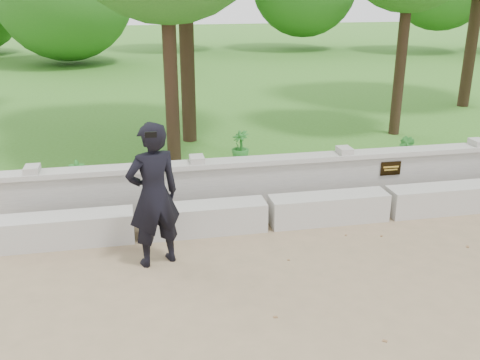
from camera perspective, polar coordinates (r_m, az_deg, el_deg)
The scene contains 8 objects.
ground at distance 7.63m, azimuth 21.58°, elevation -9.25°, with size 80.00×80.00×0.00m, color #8E7657.
lawn at distance 20.18m, azimuth -0.04°, elevation 10.17°, with size 40.00×22.00×0.25m, color #36691B.
concrete_bench at distance 9.01m, azimuth 15.41°, elevation -2.42°, with size 11.90×0.45×0.45m.
parapet_wall at distance 9.51m, azimuth 13.70°, elevation 0.47°, with size 12.50×0.35×0.90m.
man_main at distance 7.04m, azimuth -9.21°, elevation -1.62°, with size 0.83×0.77×1.97m.
shrub_a at distance 9.52m, azimuth -16.90°, elevation 0.48°, with size 0.28×0.19×0.53m, color #277226.
shrub_b at distance 10.64m, azimuth 17.32°, elevation 2.73°, with size 0.34×0.27×0.62m, color #277226.
shrub_d at distance 10.62m, azimuth 0.03°, elevation 3.62°, with size 0.35×0.31×0.62m, color #277226.
Camera 1 is at (-3.94, -5.49, 3.54)m, focal length 40.00 mm.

